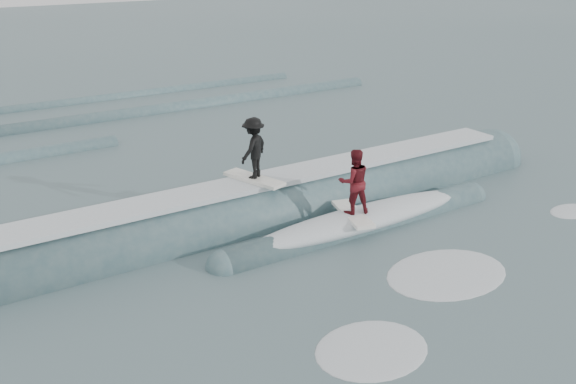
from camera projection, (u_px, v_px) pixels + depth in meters
ground at (355, 271)px, 16.15m from camera, size 160.00×160.00×0.00m
breaking_wave at (280, 216)px, 19.28m from camera, size 21.76×3.96×2.37m
surfer_black at (254, 150)px, 18.34m from camera, size 1.32×2.07×1.88m
surfer_red at (354, 184)px, 17.86m from camera, size 1.08×2.07×1.97m
whitewater at (481, 280)px, 15.72m from camera, size 12.16×3.84×0.10m
far_swells at (68, 127)px, 28.76m from camera, size 37.86×8.65×0.80m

